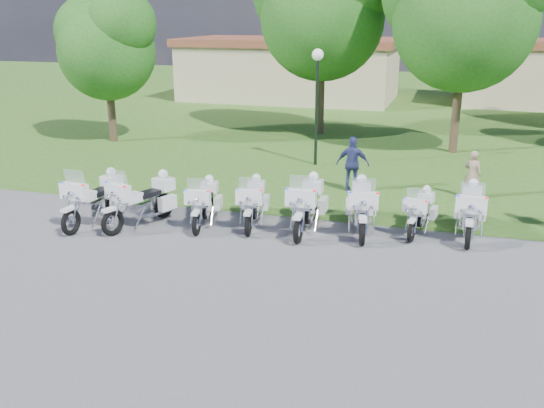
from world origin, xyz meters
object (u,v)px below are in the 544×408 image
(bystander_a, at_px, (472,175))
(motorcycle_3, at_px, (253,202))
(motorcycle_6, at_px, (420,211))
(motorcycle_1, at_px, (143,200))
(motorcycle_5, at_px, (362,206))
(motorcycle_0, at_px, (95,198))
(motorcycle_2, at_px, (204,202))
(motorcycle_7, at_px, (471,211))
(bystander_c, at_px, (353,164))
(lamp_post, at_px, (317,79))
(motorcycle_4, at_px, (307,204))

(bystander_a, bearing_deg, motorcycle_3, 59.74)
(motorcycle_6, bearing_deg, bystander_a, -100.68)
(motorcycle_3, bearing_deg, motorcycle_1, 6.62)
(motorcycle_1, distance_m, motorcycle_5, 6.07)
(motorcycle_0, distance_m, motorcycle_5, 7.47)
(motorcycle_5, bearing_deg, motorcycle_3, -4.53)
(motorcycle_2, bearing_deg, motorcycle_7, 179.57)
(motorcycle_1, distance_m, motorcycle_7, 8.94)
(bystander_c, bearing_deg, lamp_post, -60.27)
(motorcycle_2, height_order, bystander_c, bystander_c)
(lamp_post, bearing_deg, motorcycle_7, -48.94)
(motorcycle_4, relative_size, motorcycle_6, 1.26)
(motorcycle_0, distance_m, motorcycle_1, 1.39)
(motorcycle_0, height_order, motorcycle_5, motorcycle_0)
(motorcycle_3, relative_size, bystander_a, 1.50)
(motorcycle_5, distance_m, motorcycle_7, 2.87)
(lamp_post, bearing_deg, bystander_a, -26.52)
(motorcycle_0, xyz_separation_m, motorcycle_7, (10.14, 1.99, -0.02))
(motorcycle_1, bearing_deg, motorcycle_0, 29.26)
(motorcycle_4, distance_m, motorcycle_6, 3.07)
(motorcycle_3, relative_size, motorcycle_6, 1.12)
(motorcycle_7, relative_size, bystander_c, 1.36)
(motorcycle_0, xyz_separation_m, lamp_post, (4.40, 8.58, 2.61))
(motorcycle_4, xyz_separation_m, bystander_a, (4.35, 4.50, 0.04))
(motorcycle_1, xyz_separation_m, motorcycle_7, (8.77, 1.75, -0.03))
(motorcycle_0, distance_m, lamp_post, 9.99)
(motorcycle_3, distance_m, lamp_post, 7.89)
(motorcycle_0, relative_size, motorcycle_3, 1.12)
(bystander_c, bearing_deg, motorcycle_4, 80.72)
(bystander_a, distance_m, bystander_c, 3.83)
(motorcycle_4, xyz_separation_m, motorcycle_6, (2.97, 0.74, -0.15))
(bystander_a, bearing_deg, lamp_post, -4.18)
(motorcycle_1, distance_m, motorcycle_2, 1.71)
(motorcycle_6, bearing_deg, motorcycle_7, -167.38)
(motorcycle_1, height_order, lamp_post, lamp_post)
(motorcycle_1, xyz_separation_m, bystander_a, (8.85, 5.44, 0.04))
(motorcycle_1, distance_m, motorcycle_6, 7.66)
(lamp_post, bearing_deg, motorcycle_0, -117.14)
(motorcycle_6, bearing_deg, motorcycle_0, 21.58)
(motorcycle_4, relative_size, motorcycle_7, 1.04)
(motorcycle_2, height_order, motorcycle_5, motorcycle_5)
(motorcycle_0, height_order, lamp_post, lamp_post)
(bystander_c, bearing_deg, motorcycle_6, 123.64)
(motorcycle_4, height_order, motorcycle_6, motorcycle_4)
(motorcycle_4, distance_m, bystander_c, 4.19)
(motorcycle_2, distance_m, motorcycle_7, 7.25)
(motorcycle_2, relative_size, motorcycle_4, 0.86)
(motorcycle_5, relative_size, lamp_post, 0.57)
(motorcycle_7, bearing_deg, motorcycle_6, 5.10)
(motorcycle_1, relative_size, motorcycle_6, 1.21)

